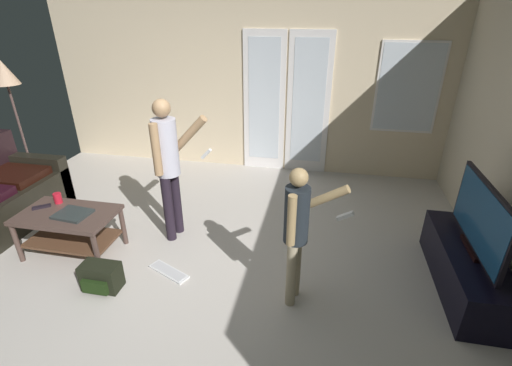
{
  "coord_description": "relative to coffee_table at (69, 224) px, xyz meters",
  "views": [
    {
      "loc": [
        1.23,
        -2.54,
        2.3
      ],
      "look_at": [
        0.67,
        0.26,
        0.92
      ],
      "focal_mm": 25.36,
      "sensor_mm": 36.0,
      "label": 1
    }
  ],
  "objects": [
    {
      "name": "ground_plane",
      "position": [
        1.22,
        -0.13,
        -0.35
      ],
      "size": [
        5.95,
        5.58,
        0.02
      ],
      "primitive_type": "cube",
      "color": "beige"
    },
    {
      "name": "wall_back_with_doors",
      "position": [
        1.34,
        2.63,
        0.92
      ],
      "size": [
        5.95,
        0.09,
        2.58
      ],
      "color": "beige",
      "rests_on": "ground_plane"
    },
    {
      "name": "coffee_table",
      "position": [
        0.0,
        0.0,
        0.0
      ],
      "size": [
        0.94,
        0.55,
        0.47
      ],
      "color": "#4C3932",
      "rests_on": "ground_plane"
    },
    {
      "name": "tv_stand",
      "position": [
        3.8,
        0.22,
        -0.14
      ],
      "size": [
        0.45,
        1.34,
        0.4
      ],
      "color": "black",
      "rests_on": "ground_plane"
    },
    {
      "name": "flat_screen_tv",
      "position": [
        3.79,
        0.22,
        0.38
      ],
      "size": [
        0.08,
        1.09,
        0.62
      ],
      "color": "black",
      "rests_on": "tv_stand"
    },
    {
      "name": "person_adult",
      "position": [
        0.91,
        0.5,
        0.58
      ],
      "size": [
        0.57,
        0.41,
        1.53
      ],
      "color": "black",
      "rests_on": "ground_plane"
    },
    {
      "name": "person_child",
      "position": [
        2.3,
        -0.23,
        0.41
      ],
      "size": [
        0.54,
        0.33,
        1.25
      ],
      "color": "tan",
      "rests_on": "ground_plane"
    },
    {
      "name": "floor_lamp",
      "position": [
        -1.5,
        1.24,
        1.14
      ],
      "size": [
        0.32,
        0.32,
        1.73
      ],
      "color": "#322C32",
      "rests_on": "ground_plane"
    },
    {
      "name": "backpack",
      "position": [
        0.59,
        -0.44,
        -0.22
      ],
      "size": [
        0.34,
        0.23,
        0.25
      ],
      "color": "black",
      "rests_on": "ground_plane"
    },
    {
      "name": "loose_keyboard",
      "position": [
        1.09,
        -0.13,
        -0.33
      ],
      "size": [
        0.45,
        0.3,
        0.02
      ],
      "color": "white",
      "rests_on": "ground_plane"
    },
    {
      "name": "laptop_closed",
      "position": [
        0.09,
        -0.02,
        0.14
      ],
      "size": [
        0.35,
        0.29,
        0.03
      ],
      "primitive_type": "cube",
      "rotation": [
        0.0,
        0.0,
        -0.1
      ],
      "color": "#2C3333",
      "rests_on": "coffee_table"
    },
    {
      "name": "cup_near_edge",
      "position": [
        -0.21,
        0.17,
        0.18
      ],
      "size": [
        0.08,
        0.08,
        0.11
      ],
      "primitive_type": "cylinder",
      "color": "red",
      "rests_on": "coffee_table"
    },
    {
      "name": "tv_remote_black",
      "position": [
        -0.32,
        0.04,
        0.14
      ],
      "size": [
        0.16,
        0.14,
        0.02
      ],
      "primitive_type": "cube",
      "rotation": [
        0.0,
        0.0,
        0.67
      ],
      "color": "black",
      "rests_on": "coffee_table"
    }
  ]
}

